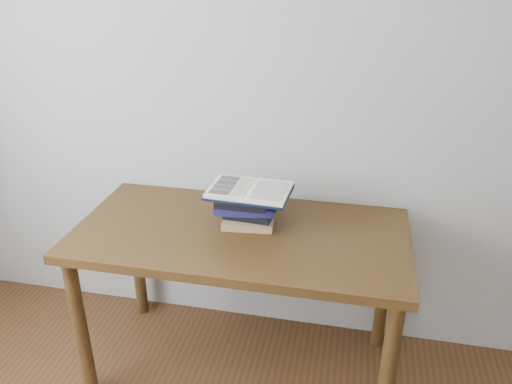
# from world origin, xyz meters

# --- Properties ---
(desk) EXTENTS (1.39, 0.69, 0.74)m
(desk) POSITION_xyz_m (0.02, 1.38, 0.64)
(desk) COLOR #402910
(desk) RESTS_ON ground
(book_stack) EXTENTS (0.27, 0.21, 0.15)m
(book_stack) POSITION_xyz_m (0.03, 1.46, 0.82)
(book_stack) COLOR #A38A54
(book_stack) RESTS_ON desk
(open_book) EXTENTS (0.35, 0.25, 0.03)m
(open_book) POSITION_xyz_m (0.05, 1.44, 0.90)
(open_book) COLOR black
(open_book) RESTS_ON book_stack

